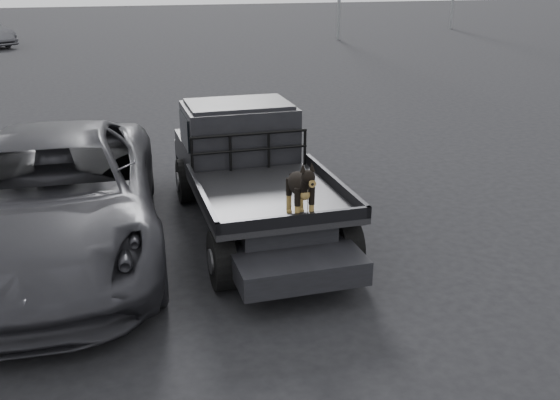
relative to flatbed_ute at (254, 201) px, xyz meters
name	(u,v)px	position (x,y,z in m)	size (l,w,h in m)	color
ground	(299,274)	(0.21, -1.62, -0.46)	(120.00, 120.00, 0.00)	black
flatbed_ute	(254,201)	(0.00, 0.00, 0.00)	(2.00, 5.40, 0.92)	black
ute_cab	(239,129)	(0.00, 0.95, 0.90)	(1.72, 1.30, 0.88)	black
headache_rack	(250,152)	(0.00, 0.20, 0.74)	(1.80, 0.08, 0.55)	black
dog	(300,189)	(0.13, -1.87, 0.83)	(0.32, 0.60, 0.74)	black
parked_suv	(53,198)	(-2.85, -0.08, 0.39)	(2.81, 6.08, 1.69)	#28282C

